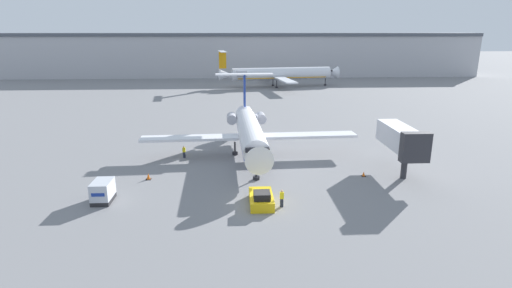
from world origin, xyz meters
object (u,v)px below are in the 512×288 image
traffic_cone_right (364,174)px  airplane_parked_far_left (279,74)px  jet_bridge (401,139)px  worker_by_wing (184,152)px  airplane_main (250,132)px  worker_near_tug (282,198)px  luggage_cart (103,191)px  pushback_tug (261,199)px  traffic_cone_left (148,176)px

traffic_cone_right → airplane_parked_far_left: 80.26m
jet_bridge → worker_by_wing: bearing=163.6°
airplane_main → worker_near_tug: airplane_main is taller
airplane_parked_far_left → luggage_cart: bearing=-107.8°
pushback_tug → worker_near_tug: 2.14m
pushback_tug → luggage_cart: luggage_cart is taller
worker_near_tug → worker_by_wing: (-11.64, 16.77, -0.10)m
worker_by_wing → jet_bridge: jet_bridge is taller
traffic_cone_left → airplane_main: bearing=34.3°
airplane_main → worker_by_wing: bearing=-178.8°
jet_bridge → airplane_main: bearing=155.5°
airplane_main → traffic_cone_right: 16.38m
worker_by_wing → airplane_parked_far_left: size_ratio=0.04×
pushback_tug → worker_near_tug: bearing=-19.4°
worker_by_wing → airplane_parked_far_left: (21.00, 71.49, 3.24)m
traffic_cone_left → pushback_tug: bearing=-31.1°
airplane_main → pushback_tug: bearing=-88.3°
traffic_cone_left → traffic_cone_right: (25.82, -0.37, -0.08)m
worker_by_wing → jet_bridge: size_ratio=0.17×
worker_by_wing → airplane_parked_far_left: bearing=73.6°
worker_near_tug → luggage_cart: bearing=172.7°
airplane_parked_far_left → worker_near_tug: bearing=-96.1°
pushback_tug → worker_by_wing: pushback_tug is taller
jet_bridge → luggage_cart: bearing=-169.1°
pushback_tug → jet_bridge: 19.62m
pushback_tug → worker_near_tug: worker_near_tug is taller
airplane_main → worker_near_tug: 17.33m
luggage_cart → traffic_cone_left: bearing=61.6°
traffic_cone_right → jet_bridge: jet_bridge is taller
luggage_cart → airplane_parked_far_left: (27.57, 85.94, 3.00)m
luggage_cart → airplane_main: bearing=42.9°
airplane_main → luggage_cart: bearing=-137.1°
airplane_main → pushback_tug: airplane_main is taller
airplane_main → jet_bridge: 19.72m
worker_by_wing → worker_near_tug: bearing=-55.2°
worker_by_wing → jet_bridge: bearing=-16.4°
traffic_cone_right → traffic_cone_left: bearing=179.2°
worker_by_wing → traffic_cone_right: (22.57, -8.66, -0.58)m
luggage_cart → jet_bridge: bearing=10.9°
worker_near_tug → traffic_cone_right: worker_near_tug is taller
worker_near_tug → traffic_cone_left: bearing=150.3°
traffic_cone_right → airplane_parked_far_left: size_ratio=0.02×
traffic_cone_left → airplane_parked_far_left: airplane_parked_far_left is taller
traffic_cone_left → jet_bridge: jet_bridge is taller
airplane_main → worker_by_wing: 9.55m
worker_near_tug → airplane_main: bearing=98.3°
pushback_tug → jet_bridge: (17.46, 8.10, 3.81)m
pushback_tug → airplane_parked_far_left: 88.37m
airplane_main → airplane_parked_far_left: airplane_parked_far_left is taller
worker_near_tug → airplane_parked_far_left: 88.82m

